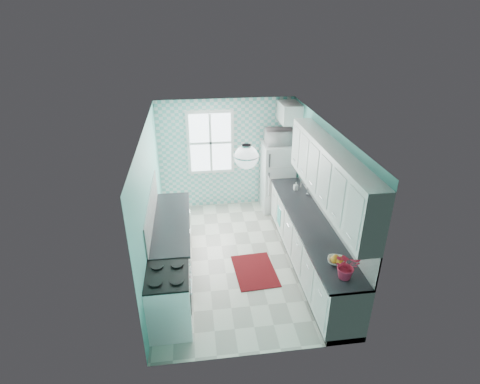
{
  "coord_description": "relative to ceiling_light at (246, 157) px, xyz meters",
  "views": [
    {
      "loc": [
        -0.74,
        -5.7,
        4.22
      ],
      "look_at": [
        0.05,
        0.25,
        1.25
      ],
      "focal_mm": 28.0,
      "sensor_mm": 36.0,
      "label": 1
    }
  ],
  "objects": [
    {
      "name": "countertop_right",
      "position": [
        1.19,
        0.4,
        -1.4
      ],
      "size": [
        0.63,
        3.6,
        0.04
      ],
      "primitive_type": "cube",
      "color": "black",
      "rests_on": "base_cabinets_right"
    },
    {
      "name": "rug",
      "position": [
        0.23,
        0.36,
        -2.32
      ],
      "size": [
        0.76,
        1.04,
        0.02
      ],
      "primitive_type": "cube",
      "rotation": [
        0.0,
        0.0,
        0.06
      ],
      "color": "#65180A",
      "rests_on": "floor"
    },
    {
      "name": "stove",
      "position": [
        -1.2,
        -0.7,
        -1.84
      ],
      "size": [
        0.61,
        0.76,
        0.91
      ],
      "rotation": [
        0.0,
        0.0,
        0.04
      ],
      "color": "silver",
      "rests_on": "floor"
    },
    {
      "name": "sink",
      "position": [
        1.2,
        1.33,
        -1.39
      ],
      "size": [
        0.56,
        0.47,
        0.53
      ],
      "rotation": [
        0.0,
        0.0,
        -0.05
      ],
      "color": "silver",
      "rests_on": "countertop_right"
    },
    {
      "name": "countertop_left",
      "position": [
        -1.19,
        0.73,
        -1.4
      ],
      "size": [
        0.63,
        2.15,
        0.04
      ],
      "primitive_type": "cube",
      "color": "black",
      "rests_on": "base_cabinets_left"
    },
    {
      "name": "backsplash_left",
      "position": [
        -1.49,
        0.73,
        -1.13
      ],
      "size": [
        0.02,
        2.15,
        0.51
      ],
      "primitive_type": "cube",
      "color": "white",
      "rests_on": "wall_left"
    },
    {
      "name": "fridge",
      "position": [
        1.11,
        2.62,
        -1.54
      ],
      "size": [
        0.68,
        0.68,
        1.57
      ],
      "rotation": [
        0.0,
        0.0,
        0.06
      ],
      "color": "silver",
      "rests_on": "floor"
    },
    {
      "name": "base_cabinets_left",
      "position": [
        -1.2,
        0.73,
        -1.87
      ],
      "size": [
        0.6,
        2.15,
        0.9
      ],
      "primitive_type": "cube",
      "color": "white",
      "rests_on": "floor"
    },
    {
      "name": "microwave",
      "position": [
        1.11,
        2.62,
        -0.59
      ],
      "size": [
        0.61,
        0.43,
        0.33
      ],
      "primitive_type": "imported",
      "rotation": [
        0.0,
        0.0,
        3.1
      ],
      "color": "silver",
      "rests_on": "fridge"
    },
    {
      "name": "backsplash_right",
      "position": [
        1.49,
        0.4,
        -1.13
      ],
      "size": [
        0.02,
        3.6,
        0.51
      ],
      "primitive_type": "cube",
      "color": "white",
      "rests_on": "wall_right"
    },
    {
      "name": "accent_wall",
      "position": [
        0.0,
        2.99,
        -1.07
      ],
      "size": [
        3.0,
        0.01,
        2.5
      ],
      "primitive_type": "cube",
      "color": "#69C3BB",
      "rests_on": "wall_back"
    },
    {
      "name": "upper_cabinets_right",
      "position": [
        1.33,
        0.2,
        -0.42
      ],
      "size": [
        0.33,
        3.2,
        0.9
      ],
      "primitive_type": "cube",
      "color": "white",
      "rests_on": "wall_right"
    },
    {
      "name": "base_cabinets_right",
      "position": [
        1.2,
        0.4,
        -1.87
      ],
      "size": [
        0.6,
        3.6,
        0.9
      ],
      "primitive_type": "cube",
      "color": "white",
      "rests_on": "floor"
    },
    {
      "name": "window",
      "position": [
        -0.35,
        2.96,
        -0.77
      ],
      "size": [
        1.04,
        0.05,
        1.44
      ],
      "color": "white",
      "rests_on": "wall_back"
    },
    {
      "name": "upper_cabinet_fridge",
      "position": [
        1.3,
        2.63,
        -0.07
      ],
      "size": [
        0.4,
        0.74,
        0.4
      ],
      "primitive_type": "cube",
      "color": "white",
      "rests_on": "wall_right"
    },
    {
      "name": "wall_left",
      "position": [
        -1.51,
        0.8,
        -1.07
      ],
      "size": [
        0.02,
        4.4,
        2.5
      ],
      "primitive_type": "cube",
      "color": "#64C4B7",
      "rests_on": "floor"
    },
    {
      "name": "potted_plant",
      "position": [
        1.2,
        -1.1,
        -1.19
      ],
      "size": [
        0.36,
        0.32,
        0.38
      ],
      "primitive_type": "imported",
      "rotation": [
        0.0,
        0.0,
        0.08
      ],
      "color": "red",
      "rests_on": "countertop_right"
    },
    {
      "name": "ceiling",
      "position": [
        0.0,
        0.8,
        0.19
      ],
      "size": [
        3.0,
        4.4,
        0.02
      ],
      "primitive_type": "cube",
      "color": "white",
      "rests_on": "wall_back"
    },
    {
      "name": "dish_towel",
      "position": [
        0.89,
        1.42,
        -1.84
      ],
      "size": [
        0.12,
        0.23,
        0.37
      ],
      "primitive_type": "cube",
      "rotation": [
        0.0,
        0.0,
        0.43
      ],
      "color": "#49B196",
      "rests_on": "base_cabinets_right"
    },
    {
      "name": "floor",
      "position": [
        0.0,
        0.8,
        -2.33
      ],
      "size": [
        3.0,
        4.4,
        0.02
      ],
      "primitive_type": "cube",
      "color": "silver",
      "rests_on": "ground"
    },
    {
      "name": "soap_bottle",
      "position": [
        1.25,
        1.62,
        -1.3
      ],
      "size": [
        0.08,
        0.08,
        0.17
      ],
      "primitive_type": "imported",
      "rotation": [
        0.0,
        0.0,
        0.11
      ],
      "color": "#9CBACB",
      "rests_on": "countertop_right"
    },
    {
      "name": "fruit_bowl",
      "position": [
        1.2,
        -0.78,
        -1.35
      ],
      "size": [
        0.34,
        0.34,
        0.07
      ],
      "primitive_type": "imported",
      "rotation": [
        0.0,
        0.0,
        -0.34
      ],
      "color": "white",
      "rests_on": "countertop_right"
    },
    {
      "name": "ceiling_light",
      "position": [
        0.0,
        0.0,
        0.0
      ],
      "size": [
        0.34,
        0.34,
        0.35
      ],
      "color": "silver",
      "rests_on": "ceiling"
    },
    {
      "name": "wall_front",
      "position": [
        0.0,
        -1.41,
        -1.07
      ],
      "size": [
        3.0,
        0.02,
        2.5
      ],
      "primitive_type": "cube",
      "color": "#64C4B7",
      "rests_on": "floor"
    },
    {
      "name": "wall_right",
      "position": [
        1.51,
        0.8,
        -1.07
      ],
      "size": [
        0.02,
        4.4,
        2.5
      ],
      "primitive_type": "cube",
      "color": "#64C4B7",
      "rests_on": "floor"
    },
    {
      "name": "wall_back",
      "position": [
        0.0,
        3.01,
        -1.07
      ],
      "size": [
        3.0,
        0.02,
        2.5
      ],
      "primitive_type": "cube",
      "color": "#64C4B7",
      "rests_on": "floor"
    }
  ]
}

